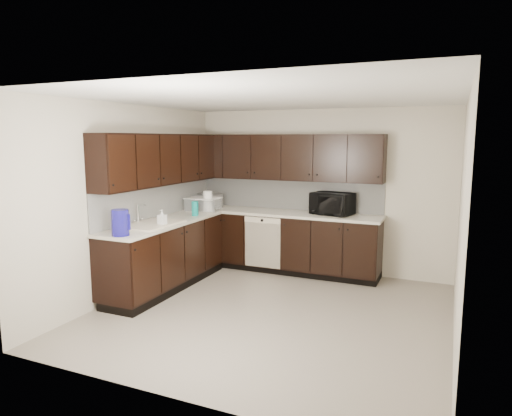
{
  "coord_description": "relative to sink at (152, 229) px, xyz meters",
  "views": [
    {
      "loc": [
        1.91,
        -4.83,
        2.05
      ],
      "look_at": [
        -0.46,
        0.6,
        1.15
      ],
      "focal_mm": 32.0,
      "sensor_mm": 36.0,
      "label": 1
    }
  ],
  "objects": [
    {
      "name": "floor",
      "position": [
        1.68,
        0.01,
        -0.88
      ],
      "size": [
        4.0,
        4.0,
        0.0
      ],
      "primitive_type": "plane",
      "color": "gray",
      "rests_on": "ground"
    },
    {
      "name": "ceiling",
      "position": [
        1.68,
        0.01,
        1.62
      ],
      "size": [
        4.0,
        4.0,
        0.0
      ],
      "primitive_type": "plane",
      "rotation": [
        3.14,
        0.0,
        0.0
      ],
      "color": "white",
      "rests_on": "wall_back"
    },
    {
      "name": "wall_back",
      "position": [
        1.68,
        2.01,
        0.37
      ],
      "size": [
        4.0,
        0.02,
        2.5
      ],
      "primitive_type": "cube",
      "color": "beige",
      "rests_on": "floor"
    },
    {
      "name": "wall_left",
      "position": [
        -0.32,
        0.01,
        0.37
      ],
      "size": [
        0.02,
        4.0,
        2.5
      ],
      "primitive_type": "cube",
      "color": "beige",
      "rests_on": "floor"
    },
    {
      "name": "wall_right",
      "position": [
        3.68,
        0.01,
        0.37
      ],
      "size": [
        0.02,
        4.0,
        2.5
      ],
      "primitive_type": "cube",
      "color": "beige",
      "rests_on": "floor"
    },
    {
      "name": "wall_front",
      "position": [
        1.68,
        -1.99,
        0.37
      ],
      "size": [
        4.0,
        0.02,
        2.5
      ],
      "primitive_type": "cube",
      "color": "beige",
      "rests_on": "floor"
    },
    {
      "name": "lower_cabinets",
      "position": [
        0.67,
        1.12,
        -0.47
      ],
      "size": [
        3.0,
        2.8,
        0.9
      ],
      "color": "black",
      "rests_on": "floor"
    },
    {
      "name": "countertop",
      "position": [
        0.67,
        1.12,
        0.04
      ],
      "size": [
        3.03,
        2.83,
        0.04
      ],
      "color": "beige",
      "rests_on": "lower_cabinets"
    },
    {
      "name": "backsplash",
      "position": [
        0.46,
        1.33,
        0.3
      ],
      "size": [
        3.0,
        2.8,
        0.48
      ],
      "color": "#B1B2AE",
      "rests_on": "countertop"
    },
    {
      "name": "upper_cabinets",
      "position": [
        0.58,
        1.22,
        0.89
      ],
      "size": [
        3.0,
        2.8,
        0.7
      ],
      "color": "black",
      "rests_on": "wall_back"
    },
    {
      "name": "dishwasher",
      "position": [
        0.98,
        1.42,
        -0.33
      ],
      "size": [
        0.58,
        0.04,
        0.78
      ],
      "color": "beige",
      "rests_on": "lower_cabinets"
    },
    {
      "name": "sink",
      "position": [
        0.0,
        0.0,
        0.0
      ],
      "size": [
        0.54,
        0.82,
        0.42
      ],
      "color": "beige",
      "rests_on": "countertop"
    },
    {
      "name": "microwave",
      "position": [
        1.95,
        1.76,
        0.22
      ],
      "size": [
        0.66,
        0.51,
        0.32
      ],
      "primitive_type": "imported",
      "rotation": [
        0.0,
        0.0,
        -0.21
      ],
      "color": "black",
      "rests_on": "countertop"
    },
    {
      "name": "soap_bottle_a",
      "position": [
        0.15,
        0.02,
        0.16
      ],
      "size": [
        0.1,
        0.1,
        0.21
      ],
      "primitive_type": "imported",
      "rotation": [
        0.0,
        0.0,
        -0.07
      ],
      "color": "gray",
      "rests_on": "countertop"
    },
    {
      "name": "soap_bottle_b",
      "position": [
        -0.18,
        -0.28,
        0.16
      ],
      "size": [
        0.1,
        0.1,
        0.21
      ],
      "primitive_type": "imported",
      "rotation": [
        0.0,
        0.0,
        0.33
      ],
      "color": "gray",
      "rests_on": "countertop"
    },
    {
      "name": "toaster_oven",
      "position": [
        -0.07,
        1.67,
        0.17
      ],
      "size": [
        0.44,
        0.4,
        0.23
      ],
      "primitive_type": "cube",
      "rotation": [
        0.0,
        0.0,
        -0.42
      ],
      "color": "#AFB0B2",
      "rests_on": "countertop"
    },
    {
      "name": "storage_bin",
      "position": [
        -0.01,
        1.36,
        0.16
      ],
      "size": [
        0.55,
        0.45,
        0.19
      ],
      "primitive_type": "cube",
      "rotation": [
        0.0,
        0.0,
        0.19
      ],
      "color": "white",
      "rests_on": "countertop"
    },
    {
      "name": "blue_pitcher",
      "position": [
        0.08,
        -0.69,
        0.21
      ],
      "size": [
        0.25,
        0.25,
        0.3
      ],
      "primitive_type": "cylinder",
      "rotation": [
        0.0,
        0.0,
        -0.24
      ],
      "color": "#150F92",
      "rests_on": "countertop"
    },
    {
      "name": "teal_tumbler",
      "position": [
        0.15,
        0.85,
        0.17
      ],
      "size": [
        0.11,
        0.11,
        0.21
      ],
      "primitive_type": "cylinder",
      "rotation": [
        0.0,
        0.0,
        -0.2
      ],
      "color": "#0C8882",
      "rests_on": "countertop"
    },
    {
      "name": "paper_towel_roll",
      "position": [
        0.1,
        1.32,
        0.21
      ],
      "size": [
        0.15,
        0.15,
        0.31
      ],
      "primitive_type": "cylinder",
      "rotation": [
        0.0,
        0.0,
        0.03
      ],
      "color": "white",
      "rests_on": "countertop"
    }
  ]
}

